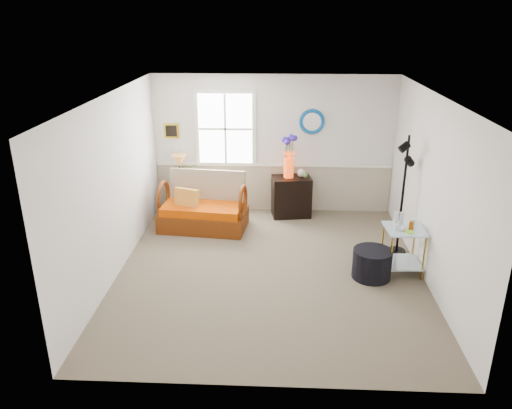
{
  "coord_description": "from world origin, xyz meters",
  "views": [
    {
      "loc": [
        0.1,
        -6.65,
        3.64
      ],
      "look_at": [
        -0.22,
        0.27,
        0.96
      ],
      "focal_mm": 35.0,
      "sensor_mm": 36.0,
      "label": 1
    }
  ],
  "objects_px": {
    "lamp_stand": "(182,197)",
    "side_table": "(403,250)",
    "cabinet": "(291,197)",
    "floor_lamp": "(403,196)",
    "loveseat": "(203,202)",
    "ottoman": "(372,264)"
  },
  "relations": [
    {
      "from": "side_table",
      "to": "floor_lamp",
      "type": "height_order",
      "value": "floor_lamp"
    },
    {
      "from": "loveseat",
      "to": "floor_lamp",
      "type": "distance_m",
      "value": 3.39
    },
    {
      "from": "loveseat",
      "to": "cabinet",
      "type": "distance_m",
      "value": 1.71
    },
    {
      "from": "cabinet",
      "to": "ottoman",
      "type": "relative_size",
      "value": 1.35
    },
    {
      "from": "lamp_stand",
      "to": "cabinet",
      "type": "bearing_deg",
      "value": -1.5
    },
    {
      "from": "side_table",
      "to": "floor_lamp",
      "type": "xyz_separation_m",
      "value": [
        0.09,
        0.68,
        0.61
      ]
    },
    {
      "from": "loveseat",
      "to": "floor_lamp",
      "type": "height_order",
      "value": "floor_lamp"
    },
    {
      "from": "lamp_stand",
      "to": "side_table",
      "type": "xyz_separation_m",
      "value": [
        3.7,
        -2.21,
        0.04
      ]
    },
    {
      "from": "loveseat",
      "to": "cabinet",
      "type": "relative_size",
      "value": 1.97
    },
    {
      "from": "lamp_stand",
      "to": "side_table",
      "type": "bearing_deg",
      "value": -30.82
    },
    {
      "from": "cabinet",
      "to": "floor_lamp",
      "type": "height_order",
      "value": "floor_lamp"
    },
    {
      "from": "loveseat",
      "to": "floor_lamp",
      "type": "xyz_separation_m",
      "value": [
        3.26,
        -0.81,
        0.47
      ]
    },
    {
      "from": "lamp_stand",
      "to": "side_table",
      "type": "relative_size",
      "value": 0.88
    },
    {
      "from": "cabinet",
      "to": "side_table",
      "type": "height_order",
      "value": "cabinet"
    },
    {
      "from": "loveseat",
      "to": "lamp_stand",
      "type": "bearing_deg",
      "value": 132.46
    },
    {
      "from": "loveseat",
      "to": "floor_lamp",
      "type": "bearing_deg",
      "value": -7.6
    },
    {
      "from": "cabinet",
      "to": "ottoman",
      "type": "xyz_separation_m",
      "value": [
        1.13,
        -2.33,
        -0.16
      ]
    },
    {
      "from": "lamp_stand",
      "to": "side_table",
      "type": "height_order",
      "value": "side_table"
    },
    {
      "from": "lamp_stand",
      "to": "floor_lamp",
      "type": "xyz_separation_m",
      "value": [
        3.79,
        -1.52,
        0.65
      ]
    },
    {
      "from": "side_table",
      "to": "floor_lamp",
      "type": "relative_size",
      "value": 0.37
    },
    {
      "from": "loveseat",
      "to": "cabinet",
      "type": "height_order",
      "value": "loveseat"
    },
    {
      "from": "side_table",
      "to": "cabinet",
      "type": "bearing_deg",
      "value": 126.6
    }
  ]
}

